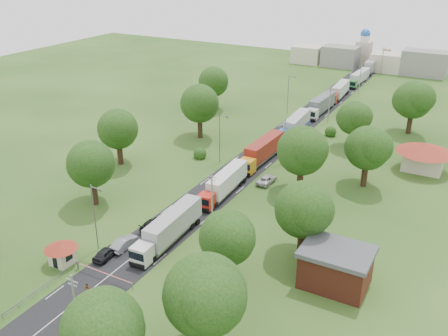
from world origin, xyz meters
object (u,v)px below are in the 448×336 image
Objects in this scene: truck_0 at (170,228)px; pedestrian_near at (87,290)px; car_lane_mid at (125,243)px; guard_booth at (61,250)px; boom_barrier at (96,270)px; info_sign at (307,127)px; car_lane_front at (106,253)px.

truck_0 is 9.06× the size of pedestrian_near.
guard_booth is at bearing 55.31° from car_lane_mid.
car_lane_mid is (-1.02, 7.00, -0.11)m from boom_barrier.
boom_barrier is 3.92m from pedestrian_near.
guard_booth is 61.27m from info_sign.
guard_booth is 2.65× the size of pedestrian_near.
info_sign is (12.40, 60.00, 0.84)m from guard_booth.
boom_barrier is 7.08m from car_lane_mid.
boom_barrier is 12.09m from truck_0.
pedestrian_near is at bearing 104.73° from car_lane_mid.
guard_booth is 1.07× the size of info_sign.
info_sign reaches higher than car_lane_front.
pedestrian_near is (1.77, -3.50, -0.06)m from boom_barrier.
guard_booth is 0.92× the size of car_lane_mid.
truck_0 reaches higher than guard_booth.
info_sign is 63.72m from pedestrian_near.
pedestrian_near reaches higher than car_lane_mid.
truck_0 is at bearing -93.47° from info_sign.
car_lane_front is at bearing -98.32° from info_sign.
boom_barrier is 4.24m from car_lane_front.
car_lane_front is (-1.64, 3.91, -0.13)m from boom_barrier.
boom_barrier is 5.55× the size of pedestrian_near.
truck_0 is at bearing -136.26° from car_lane_mid.
guard_booth reaches higher than pedestrian_near.
pedestrian_near is (2.79, -10.50, 0.05)m from car_lane_mid.
pedestrian_near is (-4.79, -63.50, -2.17)m from info_sign.
boom_barrier is at bearing -96.24° from info_sign.
guard_booth is (-5.84, -0.00, 1.27)m from boom_barrier.
truck_0 reaches higher than boom_barrier.
pedestrian_near is at bearing -97.03° from truck_0.
guard_booth is 0.29× the size of truck_0.
car_lane_mid is 2.86× the size of pedestrian_near.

